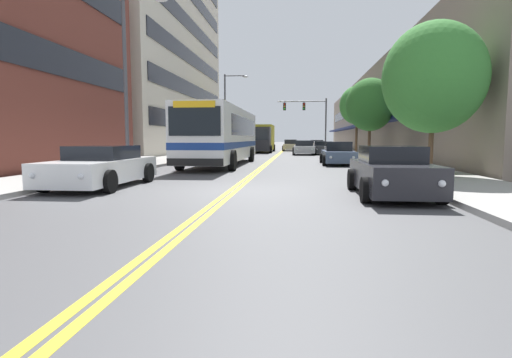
# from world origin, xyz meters

# --- Properties ---
(ground_plane) EXTENTS (240.00, 240.00, 0.00)m
(ground_plane) POSITION_xyz_m (0.00, 37.00, 0.00)
(ground_plane) COLOR #4C4C4F
(sidewalk_left) EXTENTS (3.26, 106.00, 0.15)m
(sidewalk_left) POSITION_xyz_m (-7.13, 37.00, 0.07)
(sidewalk_left) COLOR #9E9B96
(sidewalk_left) RESTS_ON ground_plane
(sidewalk_right) EXTENTS (3.26, 106.00, 0.15)m
(sidewalk_right) POSITION_xyz_m (7.13, 37.00, 0.07)
(sidewalk_right) COLOR #9E9B96
(sidewalk_right) RESTS_ON ground_plane
(centre_line) EXTENTS (0.34, 106.00, 0.01)m
(centre_line) POSITION_xyz_m (0.00, 37.00, 0.00)
(centre_line) COLOR yellow
(centre_line) RESTS_ON ground_plane
(office_tower_left) EXTENTS (12.08, 27.47, 25.71)m
(office_tower_left) POSITION_xyz_m (-15.00, 29.46, 12.85)
(office_tower_left) COLOR beige
(office_tower_left) RESTS_ON ground_plane
(storefront_row_right) EXTENTS (9.10, 68.00, 8.53)m
(storefront_row_right) POSITION_xyz_m (12.99, 37.00, 4.26)
(storefront_row_right) COLOR gray
(storefront_row_right) RESTS_ON ground_plane
(city_bus) EXTENTS (2.88, 12.59, 3.19)m
(city_bus) POSITION_xyz_m (-2.49, 11.45, 1.80)
(city_bus) COLOR silver
(city_bus) RESTS_ON ground_plane
(car_white_parked_left_near) EXTENTS (2.20, 4.87, 1.31)m
(car_white_parked_left_near) POSITION_xyz_m (-4.37, 0.52, 0.63)
(car_white_parked_left_near) COLOR white
(car_white_parked_left_near) RESTS_ON ground_plane
(car_navy_parked_left_mid) EXTENTS (2.19, 4.91, 1.24)m
(car_navy_parked_left_mid) POSITION_xyz_m (-4.26, 28.45, 0.60)
(car_navy_parked_left_mid) COLOR #19234C
(car_navy_parked_left_mid) RESTS_ON ground_plane
(car_charcoal_parked_right_foreground) EXTENTS (1.97, 4.18, 1.35)m
(car_charcoal_parked_right_foreground) POSITION_xyz_m (4.42, -0.67, 0.63)
(car_charcoal_parked_right_foreground) COLOR #232328
(car_charcoal_parked_right_foreground) RESTS_ON ground_plane
(car_slate_blue_parked_right_mid) EXTENTS (1.98, 4.72, 1.35)m
(car_slate_blue_parked_right_mid) POSITION_xyz_m (4.28, 12.58, 0.62)
(car_slate_blue_parked_right_mid) COLOR #475675
(car_slate_blue_parked_right_mid) RESTS_ON ground_plane
(car_beige_parked_right_far) EXTENTS (2.18, 4.51, 1.32)m
(car_beige_parked_right_far) POSITION_xyz_m (4.37, 42.57, 0.63)
(car_beige_parked_right_far) COLOR #BCAD89
(car_beige_parked_right_far) RESTS_ON ground_plane
(car_dark_grey_parked_right_end) EXTENTS (2.18, 4.55, 1.27)m
(car_dark_grey_parked_right_end) POSITION_xyz_m (4.27, 27.57, 0.60)
(car_dark_grey_parked_right_end) COLOR #38383D
(car_dark_grey_parked_right_end) RESTS_ON ground_plane
(car_red_moving_lead) EXTENTS (2.09, 4.68, 1.28)m
(car_red_moving_lead) POSITION_xyz_m (0.66, 58.95, 0.61)
(car_red_moving_lead) COLOR maroon
(car_red_moving_lead) RESTS_ON ground_plane
(car_champagne_moving_second) EXTENTS (2.00, 4.83, 1.40)m
(car_champagne_moving_second) POSITION_xyz_m (0.96, 38.58, 0.64)
(car_champagne_moving_second) COLOR beige
(car_champagne_moving_second) RESTS_ON ground_plane
(car_silver_moving_third) EXTENTS (2.16, 4.44, 1.35)m
(car_silver_moving_third) POSITION_xyz_m (2.47, 26.59, 0.63)
(car_silver_moving_third) COLOR #B7B7BC
(car_silver_moving_third) RESTS_ON ground_plane
(box_truck) EXTENTS (2.72, 7.99, 3.05)m
(box_truck) POSITION_xyz_m (-2.19, 33.03, 1.59)
(box_truck) COLOR #232328
(box_truck) RESTS_ON ground_plane
(traffic_signal_mast) EXTENTS (5.98, 0.38, 6.35)m
(traffic_signal_mast) POSITION_xyz_m (3.16, 37.67, 4.53)
(traffic_signal_mast) COLOR #47474C
(traffic_signal_mast) RESTS_ON ground_plane
(street_lamp_left_near) EXTENTS (2.00, 0.28, 7.42)m
(street_lamp_left_near) POSITION_xyz_m (-5.03, 4.65, 4.41)
(street_lamp_left_near) COLOR #47474C
(street_lamp_left_near) RESTS_ON ground_plane
(street_lamp_left_far) EXTENTS (2.37, 0.28, 7.77)m
(street_lamp_left_far) POSITION_xyz_m (-4.97, 27.53, 4.64)
(street_lamp_left_far) COLOR #47474C
(street_lamp_left_far) RESTS_ON ground_plane
(street_tree_right_near) EXTENTS (3.77, 3.77, 5.75)m
(street_tree_right_near) POSITION_xyz_m (6.96, 4.24, 3.82)
(street_tree_right_near) COLOR brown
(street_tree_right_near) RESTS_ON sidewalk_right
(street_tree_right_mid) EXTENTS (3.21, 3.21, 5.42)m
(street_tree_right_mid) POSITION_xyz_m (6.69, 16.11, 3.80)
(street_tree_right_mid) COLOR brown
(street_tree_right_mid) RESTS_ON sidewalk_right
(street_tree_right_far) EXTENTS (3.04, 3.04, 5.96)m
(street_tree_right_far) POSITION_xyz_m (6.98, 24.23, 4.42)
(street_tree_right_far) COLOR brown
(street_tree_right_far) RESTS_ON sidewalk_right
(fire_hydrant) EXTENTS (0.29, 0.21, 0.80)m
(fire_hydrant) POSITION_xyz_m (5.95, 6.64, 0.54)
(fire_hydrant) COLOR yellow
(fire_hydrant) RESTS_ON sidewalk_right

